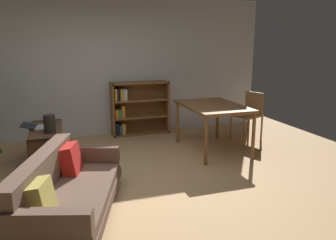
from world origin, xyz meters
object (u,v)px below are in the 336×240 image
object	(u,v)px
dining_table	(213,109)
dining_chair_near	(249,113)
fabric_couch	(64,189)
bookshelf	(136,108)
desk_speaker	(50,124)
open_laptop	(38,127)
media_console	(47,147)

from	to	relation	value
dining_table	dining_chair_near	size ratio (longest dim) A/B	1.49
dining_table	dining_chair_near	bearing A→B (deg)	22.15
fabric_couch	bookshelf	size ratio (longest dim) A/B	1.73
fabric_couch	desk_speaker	world-z (taller)	desk_speaker
dining_table	desk_speaker	bearing A→B (deg)	-177.86
desk_speaker	dining_table	xyz separation A→B (m)	(2.62, 0.10, 0.02)
open_laptop	bookshelf	world-z (taller)	bookshelf
media_console	fabric_couch	bearing A→B (deg)	-83.22
desk_speaker	open_laptop	bearing A→B (deg)	117.34
fabric_couch	desk_speaker	bearing A→B (deg)	95.34
fabric_couch	media_console	world-z (taller)	fabric_couch
open_laptop	dining_table	size ratio (longest dim) A/B	0.35
dining_table	bookshelf	world-z (taller)	bookshelf
dining_chair_near	bookshelf	xyz separation A→B (m)	(-1.96, 1.08, 0.01)
media_console	desk_speaker	bearing A→B (deg)	-74.89
dining_chair_near	fabric_couch	bearing A→B (deg)	-150.78
media_console	dining_table	size ratio (longest dim) A/B	0.90
fabric_couch	media_console	bearing A→B (deg)	96.78
fabric_couch	dining_chair_near	world-z (taller)	dining_chair_near
dining_chair_near	bookshelf	size ratio (longest dim) A/B	0.78
fabric_couch	dining_table	world-z (taller)	dining_table
open_laptop	dining_table	bearing A→B (deg)	-4.73
open_laptop	dining_chair_near	bearing A→B (deg)	2.44
desk_speaker	dining_chair_near	distance (m)	3.62
media_console	bookshelf	size ratio (longest dim) A/B	1.05
media_console	dining_chair_near	bearing A→B (deg)	3.86
media_console	dining_chair_near	size ratio (longest dim) A/B	1.34
media_console	bookshelf	xyz separation A→B (m)	(1.69, 1.32, 0.25)
dining_chair_near	bookshelf	bearing A→B (deg)	151.13
fabric_couch	open_laptop	bearing A→B (deg)	99.77
dining_table	fabric_couch	bearing A→B (deg)	-148.28
fabric_couch	dining_table	xyz separation A→B (m)	(2.49, 1.54, 0.41)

